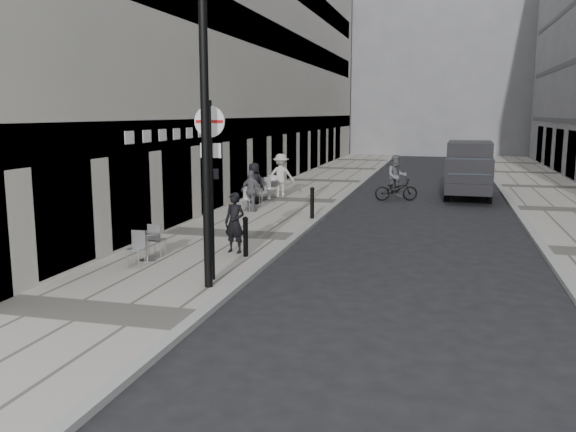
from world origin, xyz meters
name	(u,v)px	position (x,y,z in m)	size (l,w,h in m)	color
ground	(112,393)	(0.00, 0.00, 0.00)	(120.00, 120.00, 0.00)	black
sidewalk	(292,201)	(-2.00, 18.00, 0.06)	(4.00, 60.00, 0.12)	#9A968B
far_sidewalk	(571,211)	(9.00, 18.00, 0.06)	(4.00, 60.00, 0.12)	#9A968B
building_left	(248,11)	(-6.00, 24.50, 9.00)	(4.00, 45.00, 18.00)	beige
building_far	(421,38)	(1.50, 56.00, 11.00)	(24.00, 16.00, 22.00)	gray
walking_man	(235,223)	(-1.00, 7.92, 0.92)	(0.58, 0.38, 1.59)	black
sign_post	(211,167)	(-0.60, 5.30, 2.61)	(0.67, 0.10, 3.90)	black
lamppost	(205,105)	(-0.48, 4.75, 3.92)	(0.31, 0.31, 6.82)	black
bollard_near	(246,238)	(-0.59, 7.58, 0.60)	(0.13, 0.13, 0.96)	black
bollard_far	(312,204)	(-0.15, 13.58, 0.63)	(0.14, 0.14, 1.03)	black
panel_van	(469,167)	(5.33, 21.50, 1.39)	(2.11, 5.30, 2.46)	black
cyclist	(396,183)	(2.27, 19.61, 0.77)	(1.94, 1.11, 1.98)	black
pedestrian_a	(252,191)	(-2.65, 14.50, 0.89)	(0.90, 0.38, 1.54)	slate
pedestrian_b	(281,175)	(-2.65, 18.69, 1.06)	(1.22, 0.70, 1.88)	#BAB4AC
pedestrian_c	(254,183)	(-3.19, 16.50, 0.95)	(0.81, 0.53, 1.66)	black
cafe_table_near	(147,244)	(-2.80, 6.49, 0.55)	(0.66, 1.49, 0.85)	#AAAAAC
cafe_table_mid	(252,197)	(-2.83, 15.07, 0.59)	(0.72, 1.62, 0.92)	silver
cafe_table_far	(269,187)	(-2.98, 18.00, 0.61)	(0.75, 1.69, 0.96)	silver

